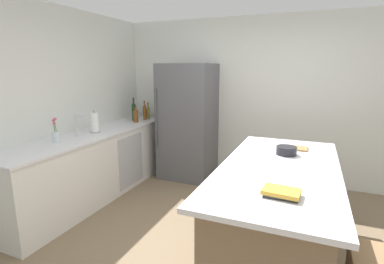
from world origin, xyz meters
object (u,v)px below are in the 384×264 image
Objects in this scene: hot_sauce_bottle at (145,113)px; vinegar_bottle at (145,112)px; whiskey_bottle at (136,116)px; kitchen_island at (276,212)px; sink_faucet at (76,125)px; mixing_bowl at (286,151)px; wine_bottle at (134,112)px; flower_vase at (56,135)px; cutting_board at (293,148)px; cookbook_stack at (281,193)px; refrigerator at (188,122)px; olive_oil_bottle at (148,112)px; paper_towel_roll at (95,123)px; syrup_bottle at (135,114)px.

vinegar_bottle is at bearing -62.02° from hot_sauce_bottle.
kitchen_island is at bearing -29.36° from whiskey_bottle.
mixing_bowl is (2.61, 0.20, -0.12)m from sink_faucet.
hot_sauce_bottle is at bearing 91.42° from wine_bottle.
flower_vase is at bearing -93.68° from vinegar_bottle.
kitchen_island is 8.25× the size of whiskey_bottle.
sink_faucet is 0.93× the size of cutting_board.
vinegar_bottle is 1.22× the size of cookbook_stack.
mixing_bowl is (2.59, 0.55, -0.05)m from flower_vase.
cutting_board is at bearing -30.49° from refrigerator.
vinegar_bottle reaches higher than cutting_board.
cookbook_stack is at bearing -38.81° from whiskey_bottle.
flower_vase is 1.91m from olive_oil_bottle.
kitchen_island is at bearing 3.21° from flower_vase.
paper_towel_roll is 1.17× the size of whiskey_bottle.
kitchen_island is 7.32× the size of sink_faucet.
vinegar_bottle is 1.58× the size of mixing_bowl.
whiskey_bottle is (0.01, -0.29, -0.02)m from vinegar_bottle.
vinegar_bottle is (0.12, 1.81, 0.03)m from flower_vase.
vinegar_bottle is at bearing 153.11° from mixing_bowl.
cutting_board is (2.52, -0.98, -0.12)m from vinegar_bottle.
flower_vase reaches higher than cutting_board.
mixing_bowl is at bearing -100.01° from cutting_board.
paper_towel_roll reaches higher than hot_sauce_bottle.
wine_bottle is at bearing 163.06° from cutting_board.
cookbook_stack reaches higher than cutting_board.
vinegar_bottle reaches higher than hot_sauce_bottle.
sink_faucet is 1.13× the size of cookbook_stack.
paper_towel_roll is at bearing -93.72° from vinegar_bottle.
flower_vase is 2.70m from cookbook_stack.
kitchen_island is 2.67m from sink_faucet.
vinegar_bottle is (0.08, 1.17, -0.01)m from paper_towel_roll.
flower_vase is 2.65m from mixing_bowl.
hot_sauce_bottle is (-2.56, 1.87, 0.55)m from kitchen_island.
kitchen_island is 3.02m from vinegar_bottle.
whiskey_bottle is at bearing -45.61° from wine_bottle.
kitchen_island is at bearing -30.18° from wine_bottle.
cutting_board is at bearing 4.24° from paper_towel_roll.
syrup_bottle reaches higher than hot_sauce_bottle.
flower_vase is at bearing -94.72° from whiskey_bottle.
whiskey_bottle is at bearing -158.04° from refrigerator.
flower_vase reaches higher than olive_oil_bottle.
kitchen_island is at bearing -35.81° from olive_oil_bottle.
syrup_bottle is at bearing 116.81° from wine_bottle.
whiskey_bottle is at bearing 83.14° from sink_faucet.
flower_vase is at bearing -116.61° from refrigerator.
hot_sauce_bottle is (-0.91, 0.17, 0.08)m from refrigerator.
wine_bottle is 1.21× the size of cutting_board.
cutting_board is at bearing 90.51° from cookbook_stack.
refrigerator is at bearing 63.39° from flower_vase.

